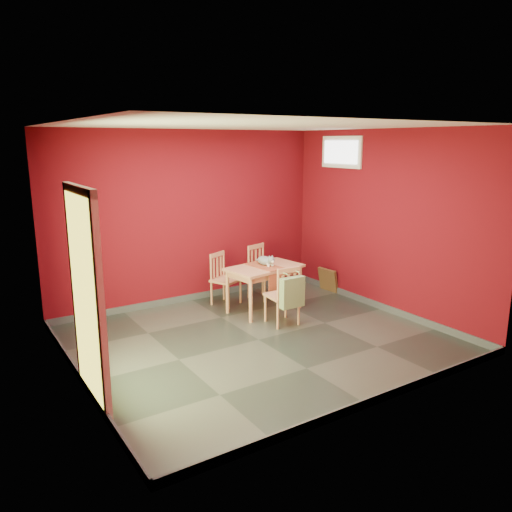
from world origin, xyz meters
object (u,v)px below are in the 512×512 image
chair_far_left (224,278)px  chair_far_right (262,271)px  chair_near (284,294)px  dining_table (264,272)px  picture_frame (328,280)px  cat (265,259)px  tote_bag (292,292)px

chair_far_left → chair_far_right: (0.70, -0.03, 0.03)m
chair_near → chair_far_left: bearing=101.4°
dining_table → picture_frame: dining_table is taller
chair_far_right → chair_near: bearing=-110.0°
chair_far_left → dining_table: bearing=-60.3°
chair_far_left → cat: 0.78m
chair_near → cat: size_ratio=2.29×
chair_far_right → tote_bag: chair_far_right is taller
cat → picture_frame: bearing=-20.3°
chair_far_right → dining_table: bearing=-120.4°
chair_near → cat: bearing=77.4°
tote_bag → picture_frame: tote_bag is taller
chair_far_left → chair_far_right: 0.70m
chair_near → tote_bag: size_ratio=1.74×
dining_table → chair_far_left: (-0.35, 0.62, -0.19)m
chair_far_left → chair_near: bearing=-78.6°
chair_near → tote_bag: bearing=-92.6°
chair_near → dining_table: bearing=81.1°
chair_near → tote_bag: 0.23m
chair_far_left → tote_bag: chair_far_left is taller
chair_far_right → picture_frame: size_ratio=2.16×
dining_table → tote_bag: size_ratio=2.43×
chair_far_left → chair_far_right: bearing=-2.7°
cat → dining_table: bearing=-158.2°
chair_far_left → cat: bearing=-53.5°
picture_frame → tote_bag: bearing=-145.7°
chair_far_left → tote_bag: bearing=-80.5°
dining_table → picture_frame: 1.56m
chair_far_right → picture_frame: chair_far_right is taller
picture_frame → cat: bearing=-172.9°
chair_near → picture_frame: (1.58, 0.88, -0.24)m
dining_table → chair_near: chair_near is taller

